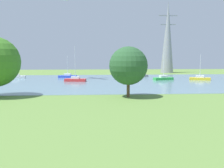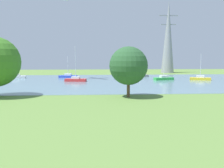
{
  "view_description": "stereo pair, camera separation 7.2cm",
  "coord_description": "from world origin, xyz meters",
  "px_view_note": "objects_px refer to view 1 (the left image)",
  "views": [
    {
      "loc": [
        -0.41,
        -7.01,
        5.72
      ],
      "look_at": [
        1.4,
        20.54,
        2.66
      ],
      "focal_mm": 40.32,
      "sensor_mm": 36.0,
      "label": 1
    },
    {
      "loc": [
        -0.34,
        -7.02,
        5.72
      ],
      "look_at": [
        1.4,
        20.54,
        2.66
      ],
      "focal_mm": 40.32,
      "sensor_mm": 36.0,
      "label": 2
    }
  ],
  "objects_px": {
    "sailboat_red": "(75,79)",
    "sailboat_gray": "(139,75)",
    "sailboat_yellow": "(200,78)",
    "tree_mid_shore": "(128,66)",
    "sailboat_white": "(16,77)",
    "sailboat_green": "(163,78)",
    "sailboat_blue": "(68,76)",
    "electricity_pylon": "(168,37)"
  },
  "relations": [
    {
      "from": "sailboat_green",
      "to": "electricity_pylon",
      "type": "relative_size",
      "value": 0.33
    },
    {
      "from": "sailboat_green",
      "to": "tree_mid_shore",
      "type": "distance_m",
      "value": 27.53
    },
    {
      "from": "sailboat_white",
      "to": "sailboat_blue",
      "type": "bearing_deg",
      "value": 3.99
    },
    {
      "from": "sailboat_red",
      "to": "sailboat_gray",
      "type": "bearing_deg",
      "value": 34.34
    },
    {
      "from": "tree_mid_shore",
      "to": "electricity_pylon",
      "type": "bearing_deg",
      "value": 68.43
    },
    {
      "from": "sailboat_green",
      "to": "tree_mid_shore",
      "type": "relative_size",
      "value": 1.13
    },
    {
      "from": "sailboat_green",
      "to": "sailboat_blue",
      "type": "bearing_deg",
      "value": 161.14
    },
    {
      "from": "tree_mid_shore",
      "to": "electricity_pylon",
      "type": "height_order",
      "value": "electricity_pylon"
    },
    {
      "from": "tree_mid_shore",
      "to": "electricity_pylon",
      "type": "distance_m",
      "value": 55.45
    },
    {
      "from": "sailboat_white",
      "to": "sailboat_red",
      "type": "bearing_deg",
      "value": -29.89
    },
    {
      "from": "sailboat_white",
      "to": "sailboat_gray",
      "type": "xyz_separation_m",
      "value": [
        32.78,
        2.15,
        -0.01
      ]
    },
    {
      "from": "sailboat_gray",
      "to": "sailboat_blue",
      "type": "height_order",
      "value": "sailboat_gray"
    },
    {
      "from": "sailboat_gray",
      "to": "electricity_pylon",
      "type": "relative_size",
      "value": 0.31
    },
    {
      "from": "sailboat_white",
      "to": "sailboat_gray",
      "type": "distance_m",
      "value": 32.85
    },
    {
      "from": "sailboat_blue",
      "to": "tree_mid_shore",
      "type": "distance_m",
      "value": 35.05
    },
    {
      "from": "sailboat_gray",
      "to": "sailboat_green",
      "type": "bearing_deg",
      "value": -65.75
    },
    {
      "from": "sailboat_gray",
      "to": "sailboat_blue",
      "type": "bearing_deg",
      "value": -176.4
    },
    {
      "from": "sailboat_white",
      "to": "sailboat_red",
      "type": "height_order",
      "value": "sailboat_red"
    },
    {
      "from": "sailboat_green",
      "to": "sailboat_red",
      "type": "height_order",
      "value": "sailboat_red"
    },
    {
      "from": "sailboat_yellow",
      "to": "sailboat_white",
      "type": "relative_size",
      "value": 0.77
    },
    {
      "from": "sailboat_red",
      "to": "sailboat_blue",
      "type": "height_order",
      "value": "sailboat_red"
    },
    {
      "from": "sailboat_white",
      "to": "electricity_pylon",
      "type": "relative_size",
      "value": 0.33
    },
    {
      "from": "sailboat_yellow",
      "to": "electricity_pylon",
      "type": "distance_m",
      "value": 29.61
    },
    {
      "from": "sailboat_green",
      "to": "electricity_pylon",
      "type": "distance_m",
      "value": 30.14
    },
    {
      "from": "tree_mid_shore",
      "to": "electricity_pylon",
      "type": "relative_size",
      "value": 0.29
    },
    {
      "from": "sailboat_blue",
      "to": "sailboat_green",
      "type": "bearing_deg",
      "value": -18.86
    },
    {
      "from": "sailboat_green",
      "to": "sailboat_yellow",
      "type": "relative_size",
      "value": 1.3
    },
    {
      "from": "electricity_pylon",
      "to": "sailboat_red",
      "type": "bearing_deg",
      "value": -135.8
    },
    {
      "from": "sailboat_blue",
      "to": "sailboat_yellow",
      "type": "bearing_deg",
      "value": -15.25
    },
    {
      "from": "sailboat_red",
      "to": "sailboat_blue",
      "type": "bearing_deg",
      "value": 105.57
    },
    {
      "from": "sailboat_white",
      "to": "sailboat_blue",
      "type": "height_order",
      "value": "sailboat_white"
    },
    {
      "from": "sailboat_gray",
      "to": "electricity_pylon",
      "type": "distance_m",
      "value": 24.29
    },
    {
      "from": "sailboat_blue",
      "to": "tree_mid_shore",
      "type": "bearing_deg",
      "value": -69.86
    },
    {
      "from": "sailboat_green",
      "to": "sailboat_red",
      "type": "distance_m",
      "value": 21.0
    },
    {
      "from": "sailboat_red",
      "to": "sailboat_gray",
      "type": "distance_m",
      "value": 20.21
    },
    {
      "from": "sailboat_gray",
      "to": "sailboat_blue",
      "type": "xyz_separation_m",
      "value": [
        -19.53,
        -1.23,
        -0.02
      ]
    },
    {
      "from": "sailboat_white",
      "to": "tree_mid_shore",
      "type": "xyz_separation_m",
      "value": [
        25.25,
        -31.77,
        3.92
      ]
    },
    {
      "from": "sailboat_yellow",
      "to": "sailboat_gray",
      "type": "distance_m",
      "value": 16.37
    },
    {
      "from": "electricity_pylon",
      "to": "sailboat_green",
      "type": "bearing_deg",
      "value": -107.7
    },
    {
      "from": "sailboat_gray",
      "to": "tree_mid_shore",
      "type": "height_order",
      "value": "sailboat_gray"
    },
    {
      "from": "sailboat_green",
      "to": "sailboat_gray",
      "type": "distance_m",
      "value": 10.24
    },
    {
      "from": "sailboat_gray",
      "to": "electricity_pylon",
      "type": "height_order",
      "value": "electricity_pylon"
    }
  ]
}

